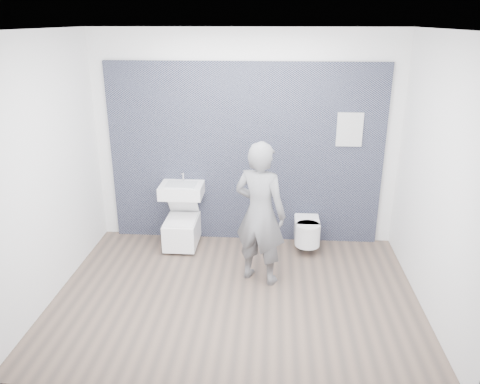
# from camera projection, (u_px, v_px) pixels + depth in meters

# --- Properties ---
(ground) EXTENTS (4.00, 4.00, 0.00)m
(ground) POSITION_uv_depth(u_px,v_px,m) (236.00, 294.00, 5.22)
(ground) COLOR brown
(ground) RESTS_ON ground
(room_shell) EXTENTS (4.00, 4.00, 4.00)m
(room_shell) POSITION_uv_depth(u_px,v_px,m) (236.00, 143.00, 4.61)
(room_shell) COLOR silver
(room_shell) RESTS_ON ground
(tile_wall) EXTENTS (3.60, 0.06, 2.40)m
(tile_wall) POSITION_uv_depth(u_px,v_px,m) (245.00, 237.00, 6.59)
(tile_wall) COLOR black
(tile_wall) RESTS_ON ground
(washbasin) EXTENTS (0.56, 0.42, 0.42)m
(washbasin) POSITION_uv_depth(u_px,v_px,m) (182.00, 190.00, 6.16)
(washbasin) COLOR white
(washbasin) RESTS_ON ground
(toilet_square) EXTENTS (0.42, 0.61, 0.73)m
(toilet_square) POSITION_uv_depth(u_px,v_px,m) (182.00, 230.00, 6.26)
(toilet_square) COLOR white
(toilet_square) RESTS_ON ground
(toilet_rounded) EXTENTS (0.32, 0.55, 0.30)m
(toilet_rounded) POSITION_uv_depth(u_px,v_px,m) (307.00, 231.00, 6.16)
(toilet_rounded) COLOR white
(toilet_rounded) RESTS_ON ground
(info_placard) EXTENTS (0.32, 0.03, 0.43)m
(info_placard) POSITION_uv_depth(u_px,v_px,m) (340.00, 241.00, 6.46)
(info_placard) COLOR white
(info_placard) RESTS_ON ground
(visitor) EXTENTS (0.72, 0.60, 1.67)m
(visitor) POSITION_uv_depth(u_px,v_px,m) (260.00, 214.00, 5.25)
(visitor) COLOR #5C5D60
(visitor) RESTS_ON ground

